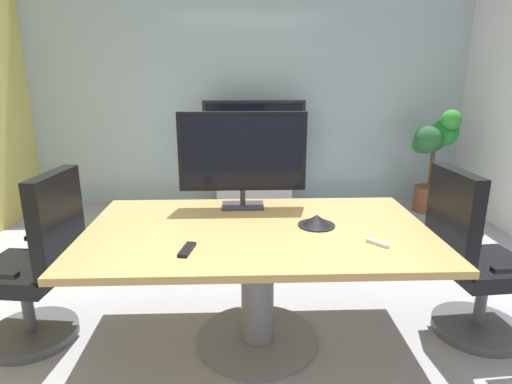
{
  "coord_description": "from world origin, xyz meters",
  "views": [
    {
      "loc": [
        -0.12,
        -2.47,
        1.65
      ],
      "look_at": [
        -0.03,
        0.12,
        0.91
      ],
      "focal_mm": 29.99,
      "sensor_mm": 36.0,
      "label": 1
    }
  ],
  "objects_px": {
    "tv_monitor": "(242,154)",
    "conference_phone": "(317,221)",
    "conference_table": "(258,258)",
    "office_chair_left": "(37,274)",
    "potted_plant": "(433,151)",
    "remote_control": "(187,249)",
    "office_chair_right": "(472,269)",
    "wall_display_unit": "(254,173)"
  },
  "relations": [
    {
      "from": "remote_control",
      "to": "potted_plant",
      "type": "bearing_deg",
      "value": 58.71
    },
    {
      "from": "potted_plant",
      "to": "office_chair_right",
      "type": "bearing_deg",
      "value": -108.31
    },
    {
      "from": "conference_table",
      "to": "wall_display_unit",
      "type": "height_order",
      "value": "wall_display_unit"
    },
    {
      "from": "conference_phone",
      "to": "remote_control",
      "type": "height_order",
      "value": "conference_phone"
    },
    {
      "from": "tv_monitor",
      "to": "remote_control",
      "type": "height_order",
      "value": "tv_monitor"
    },
    {
      "from": "conference_phone",
      "to": "conference_table",
      "type": "bearing_deg",
      "value": -175.03
    },
    {
      "from": "potted_plant",
      "to": "remote_control",
      "type": "relative_size",
      "value": 7.22
    },
    {
      "from": "tv_monitor",
      "to": "remote_control",
      "type": "bearing_deg",
      "value": -111.62
    },
    {
      "from": "tv_monitor",
      "to": "office_chair_left",
      "type": "bearing_deg",
      "value": -164.37
    },
    {
      "from": "office_chair_right",
      "to": "wall_display_unit",
      "type": "bearing_deg",
      "value": 20.89
    },
    {
      "from": "office_chair_left",
      "to": "wall_display_unit",
      "type": "height_order",
      "value": "wall_display_unit"
    },
    {
      "from": "tv_monitor",
      "to": "wall_display_unit",
      "type": "bearing_deg",
      "value": 86.27
    },
    {
      "from": "conference_table",
      "to": "office_chair_right",
      "type": "xyz_separation_m",
      "value": [
        1.34,
        0.04,
        -0.12
      ]
    },
    {
      "from": "conference_phone",
      "to": "remote_control",
      "type": "distance_m",
      "value": 0.8
    },
    {
      "from": "office_chair_left",
      "to": "office_chair_right",
      "type": "xyz_separation_m",
      "value": [
        2.68,
        -0.03,
        0.0
      ]
    },
    {
      "from": "office_chair_right",
      "to": "remote_control",
      "type": "height_order",
      "value": "office_chair_right"
    },
    {
      "from": "office_chair_right",
      "to": "potted_plant",
      "type": "xyz_separation_m",
      "value": [
        0.82,
        2.48,
        0.27
      ]
    },
    {
      "from": "potted_plant",
      "to": "remote_control",
      "type": "distance_m",
      "value": 3.8
    },
    {
      "from": "office_chair_left",
      "to": "potted_plant",
      "type": "bearing_deg",
      "value": 132.12
    },
    {
      "from": "office_chair_left",
      "to": "conference_phone",
      "type": "bearing_deg",
      "value": 95.9
    },
    {
      "from": "tv_monitor",
      "to": "conference_phone",
      "type": "bearing_deg",
      "value": -41.9
    },
    {
      "from": "office_chair_right",
      "to": "tv_monitor",
      "type": "height_order",
      "value": "tv_monitor"
    },
    {
      "from": "remote_control",
      "to": "wall_display_unit",
      "type": "bearing_deg",
      "value": 92.33
    },
    {
      "from": "office_chair_left",
      "to": "remote_control",
      "type": "bearing_deg",
      "value": 75.76
    },
    {
      "from": "conference_table",
      "to": "office_chair_right",
      "type": "height_order",
      "value": "office_chair_right"
    },
    {
      "from": "wall_display_unit",
      "to": "conference_phone",
      "type": "bearing_deg",
      "value": -83.92
    },
    {
      "from": "office_chair_left",
      "to": "potted_plant",
      "type": "xyz_separation_m",
      "value": [
        3.5,
        2.45,
        0.27
      ]
    },
    {
      "from": "office_chair_left",
      "to": "tv_monitor",
      "type": "xyz_separation_m",
      "value": [
        1.26,
        0.35,
        0.66
      ]
    },
    {
      "from": "wall_display_unit",
      "to": "potted_plant",
      "type": "relative_size",
      "value": 1.07
    },
    {
      "from": "conference_table",
      "to": "office_chair_right",
      "type": "bearing_deg",
      "value": 1.56
    },
    {
      "from": "office_chair_left",
      "to": "conference_table",
      "type": "bearing_deg",
      "value": 94.26
    },
    {
      "from": "conference_table",
      "to": "office_chair_right",
      "type": "distance_m",
      "value": 1.35
    },
    {
      "from": "tv_monitor",
      "to": "conference_phone",
      "type": "height_order",
      "value": "tv_monitor"
    },
    {
      "from": "conference_table",
      "to": "remote_control",
      "type": "bearing_deg",
      "value": -140.2
    },
    {
      "from": "office_chair_left",
      "to": "wall_display_unit",
      "type": "distance_m",
      "value": 3.0
    },
    {
      "from": "conference_phone",
      "to": "tv_monitor",
      "type": "bearing_deg",
      "value": 138.1
    },
    {
      "from": "potted_plant",
      "to": "wall_display_unit",
      "type": "bearing_deg",
      "value": 174.57
    },
    {
      "from": "conference_table",
      "to": "tv_monitor",
      "type": "xyz_separation_m",
      "value": [
        -0.08,
        0.42,
        0.54
      ]
    },
    {
      "from": "remote_control",
      "to": "tv_monitor",
      "type": "bearing_deg",
      "value": 78.97
    },
    {
      "from": "conference_table",
      "to": "office_chair_left",
      "type": "height_order",
      "value": "office_chair_left"
    },
    {
      "from": "potted_plant",
      "to": "remote_control",
      "type": "bearing_deg",
      "value": -131.89
    },
    {
      "from": "wall_display_unit",
      "to": "conference_phone",
      "type": "distance_m",
      "value": 2.72
    }
  ]
}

